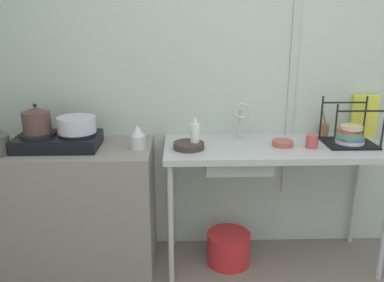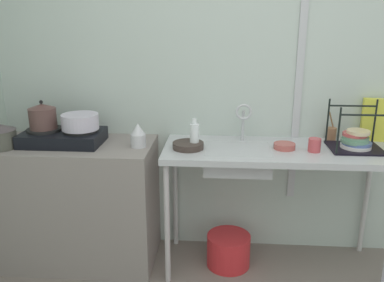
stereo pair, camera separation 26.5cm
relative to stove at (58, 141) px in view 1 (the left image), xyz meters
name	(u,v)px [view 1 (the left image)]	position (x,y,z in m)	size (l,w,h in m)	color
wall_back	(252,62)	(1.30, 0.33, 0.47)	(4.46, 0.10, 2.77)	#B8C4BB
wall_metal_strip	(295,42)	(1.58, 0.27, 0.60)	(0.05, 0.01, 2.22)	#BABABE
counter_concrete	(72,208)	(0.05, 0.00, -0.48)	(1.11, 0.55, 0.87)	gray
counter_sink	(275,156)	(1.42, 0.00, -0.12)	(1.47, 0.55, 0.87)	#BABABE
stove	(58,141)	(0.00, 0.00, 0.00)	(0.53, 0.33, 0.10)	black
pot_on_left_burner	(36,120)	(-0.13, 0.00, 0.14)	(0.18, 0.18, 0.19)	brown
pot_on_right_burner	(77,125)	(0.13, 0.00, 0.11)	(0.24, 0.24, 0.10)	silver
percolator	(138,137)	(0.52, -0.03, 0.03)	(0.10, 0.10, 0.16)	silver
sink_basin	(237,158)	(1.17, -0.03, -0.12)	(0.43, 0.32, 0.15)	#BABABE
faucet	(241,115)	(1.21, 0.13, 0.13)	(0.11, 0.07, 0.27)	#BABABE
frying_pan	(189,146)	(0.85, -0.04, -0.03)	(0.20, 0.20, 0.04)	#3B2F29
dish_rack	(349,136)	(1.92, 0.02, 0.01)	(0.33, 0.29, 0.30)	black
cup_by_rack	(312,141)	(1.65, -0.05, -0.01)	(0.08, 0.08, 0.09)	#C0474D
small_bowl_on_drainboard	(283,143)	(1.47, 0.00, -0.03)	(0.14, 0.14, 0.04)	#B0524C
bottle_by_sink	(195,135)	(0.89, -0.03, 0.04)	(0.06, 0.06, 0.20)	white
cereal_box	(364,115)	(2.11, 0.23, 0.10)	(0.17, 0.05, 0.29)	yellow
utensil_jar	(324,130)	(1.82, 0.22, 0.00)	(0.07, 0.07, 0.20)	#966546
bucket_on_floor	(228,248)	(1.13, -0.02, -0.80)	(0.30, 0.30, 0.23)	red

